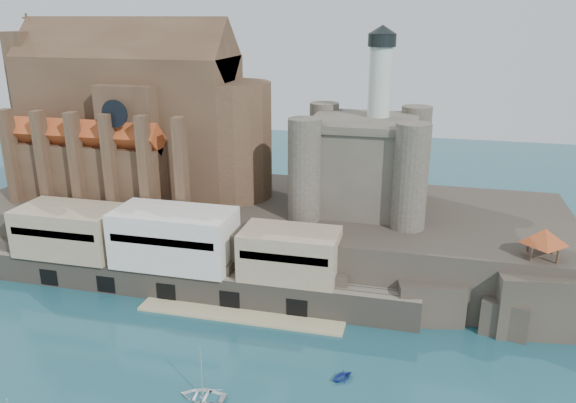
# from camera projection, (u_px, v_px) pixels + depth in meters

# --- Properties ---
(ground) EXTENTS (300.00, 300.00, 0.00)m
(ground) POSITION_uv_depth(u_px,v_px,m) (172.00, 393.00, 63.71)
(ground) COLOR #184651
(ground) RESTS_ON ground
(promontory) EXTENTS (100.00, 36.00, 10.00)m
(promontory) POSITION_uv_depth(u_px,v_px,m) (266.00, 230.00, 98.42)
(promontory) COLOR #2B2520
(promontory) RESTS_ON ground
(quay) EXTENTS (70.00, 12.00, 13.05)m
(quay) POSITION_uv_depth(u_px,v_px,m) (173.00, 255.00, 85.35)
(quay) COLOR #6C6457
(quay) RESTS_ON ground
(church) EXTENTS (47.00, 25.93, 30.51)m
(church) POSITION_uv_depth(u_px,v_px,m) (141.00, 124.00, 100.73)
(church) COLOR #453020
(church) RESTS_ON promontory
(castle_keep) EXTENTS (21.20, 21.20, 29.30)m
(castle_keep) POSITION_uv_depth(u_px,v_px,m) (363.00, 159.00, 92.02)
(castle_keep) COLOR #4A453A
(castle_keep) RESTS_ON promontory
(rock_outcrop) EXTENTS (14.50, 10.50, 8.70)m
(rock_outcrop) POSITION_uv_depth(u_px,v_px,m) (535.00, 298.00, 76.60)
(rock_outcrop) COLOR #2B2520
(rock_outcrop) RESTS_ON ground
(pavilion) EXTENTS (6.40, 6.40, 5.40)m
(pavilion) POSITION_uv_depth(u_px,v_px,m) (544.00, 238.00, 73.98)
(pavilion) COLOR #453020
(pavilion) RESTS_ON rock_outcrop
(boat_6) EXTENTS (1.27, 3.79, 5.23)m
(boat_6) POSITION_uv_depth(u_px,v_px,m) (203.00, 397.00, 62.90)
(boat_6) COLOR white
(boat_6) RESTS_ON ground
(boat_7) EXTENTS (2.88, 2.80, 2.90)m
(boat_7) POSITION_uv_depth(u_px,v_px,m) (342.00, 379.00, 66.08)
(boat_7) COLOR #1F3896
(boat_7) RESTS_ON ground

